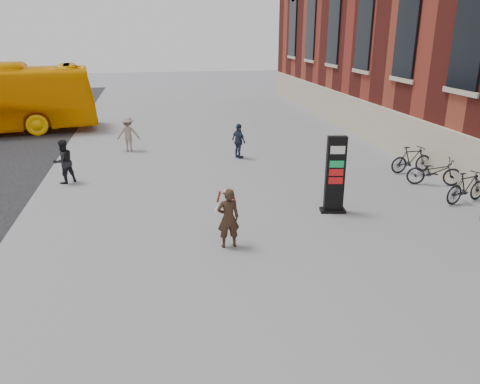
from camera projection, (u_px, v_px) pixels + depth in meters
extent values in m
plane|color=#9E9EA3|center=(200.00, 250.00, 11.64)|extent=(100.00, 100.00, 0.00)
cube|color=beige|center=(420.00, 143.00, 18.55)|extent=(0.18, 44.00, 1.80)
cube|color=black|center=(335.00, 175.00, 13.67)|extent=(0.59, 0.33, 2.31)
cube|color=black|center=(333.00, 210.00, 14.04)|extent=(0.79, 0.50, 0.09)
cube|color=white|center=(337.00, 149.00, 13.41)|extent=(0.46, 0.33, 0.23)
cube|color=#107A3F|center=(336.00, 163.00, 13.55)|extent=(0.46, 0.33, 0.20)
cube|color=#9C0F0F|center=(335.00, 171.00, 13.63)|extent=(0.46, 0.33, 0.20)
cube|color=#9C0F0F|center=(335.00, 179.00, 13.71)|extent=(0.46, 0.33, 0.20)
imported|color=black|center=(228.00, 218.00, 11.57)|extent=(0.58, 0.40, 1.55)
cylinder|color=white|center=(228.00, 191.00, 11.33)|extent=(0.22, 0.22, 0.05)
cone|color=white|center=(233.00, 204.00, 11.73)|extent=(0.22, 0.22, 0.38)
cylinder|color=maroon|center=(233.00, 195.00, 11.65)|extent=(0.12, 0.13, 0.32)
cone|color=white|center=(219.00, 205.00, 11.64)|extent=(0.21, 0.21, 0.38)
cylinder|color=maroon|center=(219.00, 196.00, 11.57)|extent=(0.12, 0.12, 0.32)
imported|color=black|center=(63.00, 162.00, 16.42)|extent=(0.96, 0.93, 1.56)
imported|color=gray|center=(128.00, 134.00, 20.77)|extent=(1.01, 0.60, 1.54)
imported|color=#26334A|center=(239.00, 141.00, 19.59)|extent=(0.69, 0.93, 1.47)
imported|color=black|center=(467.00, 187.00, 14.64)|extent=(1.75, 0.89, 1.01)
imported|color=black|center=(434.00, 172.00, 16.29)|extent=(1.96, 1.20, 0.97)
imported|color=black|center=(411.00, 159.00, 17.69)|extent=(1.73, 0.61, 1.02)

